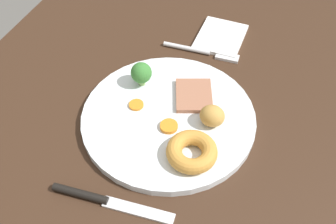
{
  "coord_description": "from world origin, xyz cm",
  "views": [
    {
      "loc": [
        40.88,
        13.62,
        55.51
      ],
      "look_at": [
        0.21,
        -2.07,
        6.0
      ],
      "focal_mm": 42.91,
      "sensor_mm": 36.0,
      "label": 1
    }
  ],
  "objects_px": {
    "roast_potato_left": "(212,116)",
    "carrot_coin_front": "(169,126)",
    "broccoli_floret": "(141,73)",
    "meat_slice_main": "(194,95)",
    "carrot_coin_back": "(135,106)",
    "knife": "(102,200)",
    "folded_napkin": "(221,37)",
    "fork": "(203,52)",
    "dinner_plate": "(168,119)",
    "yorkshire_pudding": "(192,152)"
  },
  "relations": [
    {
      "from": "dinner_plate",
      "to": "folded_napkin",
      "type": "distance_m",
      "value": 0.25
    },
    {
      "from": "fork",
      "to": "knife",
      "type": "bearing_deg",
      "value": -98.74
    },
    {
      "from": "meat_slice_main",
      "to": "carrot_coin_front",
      "type": "height_order",
      "value": "meat_slice_main"
    },
    {
      "from": "dinner_plate",
      "to": "carrot_coin_back",
      "type": "height_order",
      "value": "carrot_coin_back"
    },
    {
      "from": "dinner_plate",
      "to": "yorkshire_pudding",
      "type": "relative_size",
      "value": 3.7
    },
    {
      "from": "roast_potato_left",
      "to": "folded_napkin",
      "type": "bearing_deg",
      "value": -168.0
    },
    {
      "from": "meat_slice_main",
      "to": "knife",
      "type": "bearing_deg",
      "value": -14.63
    },
    {
      "from": "carrot_coin_front",
      "to": "fork",
      "type": "height_order",
      "value": "carrot_coin_front"
    },
    {
      "from": "carrot_coin_front",
      "to": "knife",
      "type": "bearing_deg",
      "value": -16.36
    },
    {
      "from": "knife",
      "to": "folded_napkin",
      "type": "bearing_deg",
      "value": 77.45
    },
    {
      "from": "yorkshire_pudding",
      "to": "carrot_coin_back",
      "type": "relative_size",
      "value": 3.13
    },
    {
      "from": "meat_slice_main",
      "to": "carrot_coin_back",
      "type": "relative_size",
      "value": 3.02
    },
    {
      "from": "fork",
      "to": "folded_napkin",
      "type": "xyz_separation_m",
      "value": [
        -0.06,
        0.02,
        0.0
      ]
    },
    {
      "from": "yorkshire_pudding",
      "to": "knife",
      "type": "height_order",
      "value": "yorkshire_pudding"
    },
    {
      "from": "yorkshire_pudding",
      "to": "meat_slice_main",
      "type": "bearing_deg",
      "value": -163.0
    },
    {
      "from": "knife",
      "to": "folded_napkin",
      "type": "height_order",
      "value": "knife"
    },
    {
      "from": "yorkshire_pudding",
      "to": "roast_potato_left",
      "type": "distance_m",
      "value": 0.08
    },
    {
      "from": "fork",
      "to": "folded_napkin",
      "type": "bearing_deg",
      "value": 67.26
    },
    {
      "from": "broccoli_floret",
      "to": "fork",
      "type": "relative_size",
      "value": 0.29
    },
    {
      "from": "meat_slice_main",
      "to": "yorkshire_pudding",
      "type": "xyz_separation_m",
      "value": [
        0.12,
        0.04,
        0.01
      ]
    },
    {
      "from": "roast_potato_left",
      "to": "carrot_coin_front",
      "type": "xyz_separation_m",
      "value": [
        0.03,
        -0.06,
        -0.01
      ]
    },
    {
      "from": "carrot_coin_back",
      "to": "meat_slice_main",
      "type": "bearing_deg",
      "value": 124.55
    },
    {
      "from": "meat_slice_main",
      "to": "roast_potato_left",
      "type": "relative_size",
      "value": 1.85
    },
    {
      "from": "carrot_coin_front",
      "to": "broccoli_floret",
      "type": "height_order",
      "value": "broccoli_floret"
    },
    {
      "from": "broccoli_floret",
      "to": "folded_napkin",
      "type": "relative_size",
      "value": 0.41
    },
    {
      "from": "dinner_plate",
      "to": "meat_slice_main",
      "type": "distance_m",
      "value": 0.06
    },
    {
      "from": "broccoli_floret",
      "to": "meat_slice_main",
      "type": "bearing_deg",
      "value": 91.29
    },
    {
      "from": "meat_slice_main",
      "to": "folded_napkin",
      "type": "bearing_deg",
      "value": -178.69
    },
    {
      "from": "meat_slice_main",
      "to": "carrot_coin_front",
      "type": "xyz_separation_m",
      "value": [
        0.08,
        -0.02,
        -0.0
      ]
    },
    {
      "from": "meat_slice_main",
      "to": "yorkshire_pudding",
      "type": "relative_size",
      "value": 0.97
    },
    {
      "from": "folded_napkin",
      "to": "carrot_coin_back",
      "type": "bearing_deg",
      "value": -17.99
    },
    {
      "from": "knife",
      "to": "folded_napkin",
      "type": "relative_size",
      "value": 1.69
    },
    {
      "from": "roast_potato_left",
      "to": "carrot_coin_back",
      "type": "distance_m",
      "value": 0.13
    },
    {
      "from": "folded_napkin",
      "to": "broccoli_floret",
      "type": "bearing_deg",
      "value": -25.86
    },
    {
      "from": "carrot_coin_back",
      "to": "broccoli_floret",
      "type": "xyz_separation_m",
      "value": [
        -0.06,
        -0.01,
        0.02
      ]
    },
    {
      "from": "carrot_coin_back",
      "to": "folded_napkin",
      "type": "xyz_separation_m",
      "value": [
        -0.25,
        0.08,
        -0.01
      ]
    },
    {
      "from": "knife",
      "to": "folded_napkin",
      "type": "distance_m",
      "value": 0.42
    },
    {
      "from": "carrot_coin_front",
      "to": "carrot_coin_back",
      "type": "distance_m",
      "value": 0.07
    },
    {
      "from": "broccoli_floret",
      "to": "dinner_plate",
      "type": "bearing_deg",
      "value": 52.43
    },
    {
      "from": "dinner_plate",
      "to": "carrot_coin_front",
      "type": "height_order",
      "value": "carrot_coin_front"
    },
    {
      "from": "meat_slice_main",
      "to": "carrot_coin_back",
      "type": "bearing_deg",
      "value": -55.45
    },
    {
      "from": "dinner_plate",
      "to": "fork",
      "type": "height_order",
      "value": "dinner_plate"
    },
    {
      "from": "yorkshire_pudding",
      "to": "carrot_coin_front",
      "type": "relative_size",
      "value": 2.7
    },
    {
      "from": "fork",
      "to": "broccoli_floret",
      "type": "bearing_deg",
      "value": -121.44
    },
    {
      "from": "yorkshire_pudding",
      "to": "carrot_coin_back",
      "type": "bearing_deg",
      "value": -116.89
    },
    {
      "from": "roast_potato_left",
      "to": "folded_napkin",
      "type": "relative_size",
      "value": 0.37
    },
    {
      "from": "knife",
      "to": "yorkshire_pudding",
      "type": "bearing_deg",
      "value": 44.03
    },
    {
      "from": "yorkshire_pudding",
      "to": "carrot_coin_front",
      "type": "bearing_deg",
      "value": -127.61
    },
    {
      "from": "folded_napkin",
      "to": "yorkshire_pudding",
      "type": "bearing_deg",
      "value": 7.55
    },
    {
      "from": "broccoli_floret",
      "to": "knife",
      "type": "distance_m",
      "value": 0.24
    }
  ]
}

